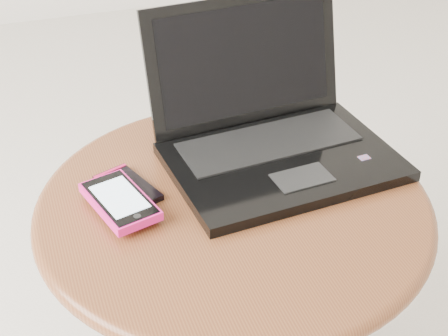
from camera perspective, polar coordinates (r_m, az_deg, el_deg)
name	(u,v)px	position (r m, az deg, el deg)	size (l,w,h in m)	color
table	(233,250)	(1.06, 0.79, -6.92)	(0.58, 0.58, 0.46)	#57281A
laptop	(271,131)	(1.08, 3.95, 3.09)	(0.36, 0.32, 0.22)	black
phone_black	(128,188)	(1.02, -8.08, -1.66)	(0.09, 0.12, 0.01)	black
phone_pink	(120,201)	(0.97, -8.72, -2.75)	(0.10, 0.14, 0.02)	#FB1C8A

